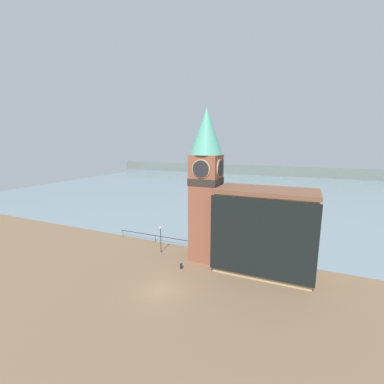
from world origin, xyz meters
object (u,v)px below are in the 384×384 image
pier_building (264,231)px  boat_near (203,224)px  lamp_post (161,235)px  clock_tower (206,182)px  mooring_bollard_near (181,266)px

pier_building → boat_near: 19.44m
lamp_post → clock_tower: bearing=7.1°
mooring_bollard_near → pier_building: bearing=20.3°
boat_near → mooring_bollard_near: (3.56, -17.06, -0.15)m
clock_tower → mooring_bollard_near: size_ratio=26.53×
clock_tower → boat_near: (-5.30, 12.89, -10.26)m
lamp_post → mooring_bollard_near: bearing=-34.1°
clock_tower → lamp_post: (-6.67, -0.83, -8.06)m
pier_building → mooring_bollard_near: (-9.63, -3.56, -4.85)m
boat_near → lamp_post: 13.96m
boat_near → lamp_post: bearing=-120.9°
clock_tower → lamp_post: 10.50m
mooring_bollard_near → lamp_post: bearing=145.9°
lamp_post → pier_building: bearing=0.9°
pier_building → mooring_bollard_near: pier_building is taller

